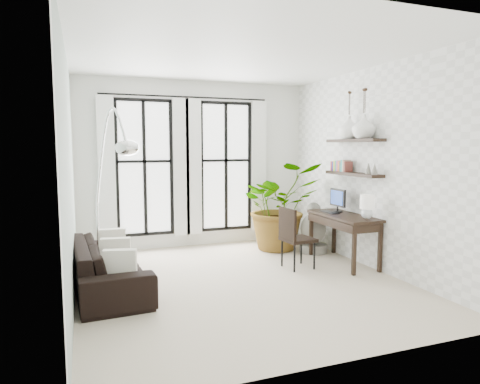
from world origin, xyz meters
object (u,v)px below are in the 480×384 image
desk_chair (293,234)px  desk (345,219)px  arc_lamp (111,150)px  plant (280,206)px  sofa (109,265)px  buddha (313,231)px

desk_chair → desk: bearing=-9.7°
desk → arc_lamp: arc_lamp is taller
desk → arc_lamp: bearing=172.6°
plant → desk_chair: 1.36m
sofa → buddha: size_ratio=2.41×
arc_lamp → buddha: 3.90m
desk → arc_lamp: (-3.64, 0.47, 1.14)m
sofa → desk_chair: (2.84, -0.02, 0.23)m
plant → arc_lamp: 3.39m
sofa → desk: 3.77m
sofa → desk: bearing=-94.5°
plant → desk_chair: plant is taller
buddha → desk_chair: bearing=-135.4°
arc_lamp → desk_chair: bearing=-8.4°
plant → arc_lamp: size_ratio=0.66×
sofa → buddha: bearing=-80.7°
sofa → arc_lamp: (0.10, 0.39, 1.58)m
arc_lamp → sofa: bearing=-105.0°
desk_chair → buddha: size_ratio=1.06×
sofa → arc_lamp: size_ratio=0.89×
arc_lamp → plant: bearing=15.9°
buddha → sofa: bearing=-167.6°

